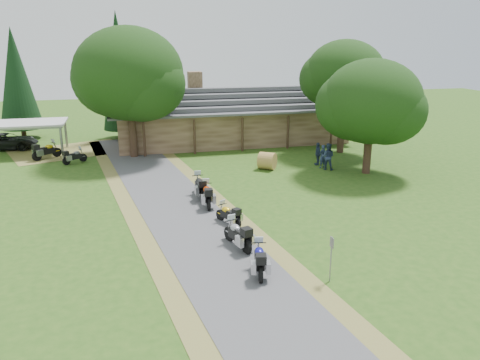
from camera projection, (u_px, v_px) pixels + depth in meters
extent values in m
plane|color=#295016|center=(220.00, 262.00, 19.63)|extent=(120.00, 120.00, 0.00)
plane|color=#404042|center=(194.00, 228.00, 23.22)|extent=(51.95, 51.95, 0.00)
imported|color=black|center=(6.00, 137.00, 39.43)|extent=(2.56, 5.50, 2.06)
imported|color=navy|center=(323.00, 154.00, 33.77)|extent=(0.68, 0.59, 2.00)
imported|color=navy|center=(328.00, 154.00, 33.26)|extent=(0.79, 0.73, 2.26)
imported|color=navy|center=(318.00, 152.00, 34.58)|extent=(0.49, 0.62, 1.98)
cylinder|color=olive|center=(267.00, 161.00, 33.52)|extent=(1.64, 1.66, 1.23)
cone|color=black|center=(120.00, 76.00, 42.50)|extent=(3.51, 3.51, 11.49)
cone|color=black|center=(17.00, 84.00, 42.62)|extent=(3.81, 3.81, 10.10)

